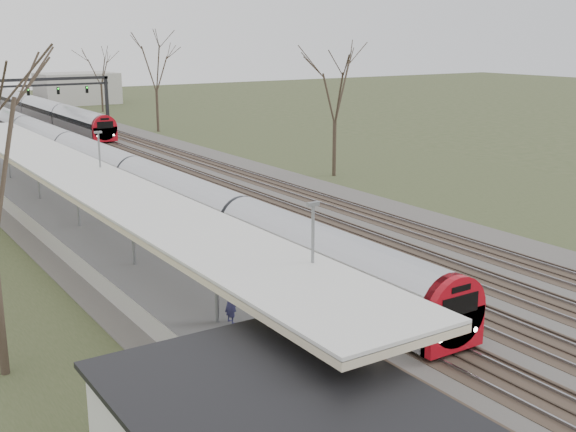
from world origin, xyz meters
The scene contains 8 objects.
track_bed centered at (0.26, 55.00, 0.06)m, with size 24.00×160.00×0.22m.
platform centered at (-9.05, 37.50, 0.50)m, with size 3.50×69.00×1.00m, color #9E9B93.
canopy centered at (-9.05, 32.99, 3.93)m, with size 4.10×50.00×3.11m.
signal_gantry centered at (0.29, 84.99, 4.91)m, with size 21.00×0.59×6.08m.
tree_east_far centered at (14.00, 42.00, 7.29)m, with size 5.00×5.00×10.30m.
train_near centered at (-2.50, 57.49, 1.48)m, with size 2.62×90.21×3.05m.
train_far centered at (4.50, 98.52, 1.48)m, with size 2.62×60.21×3.05m.
passenger centered at (-8.65, 17.69, 1.83)m, with size 0.60×0.39×1.65m, color #29294F.
Camera 1 is at (-20.12, -3.66, 11.06)m, focal length 45.00 mm.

